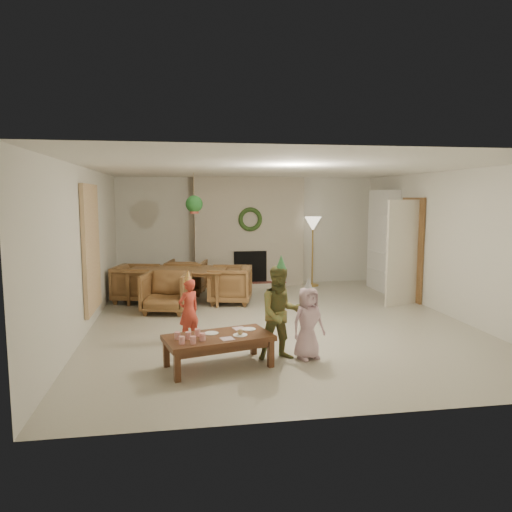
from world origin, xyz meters
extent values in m
plane|color=#B7B29E|center=(0.00, 0.00, 0.00)|extent=(7.00, 7.00, 0.00)
plane|color=white|center=(0.00, 0.00, 2.50)|extent=(7.00, 7.00, 0.00)
plane|color=silver|center=(0.00, 3.50, 1.25)|extent=(7.00, 0.00, 7.00)
plane|color=silver|center=(0.00, -3.50, 1.25)|extent=(7.00, 0.00, 7.00)
plane|color=silver|center=(-3.00, 0.00, 1.25)|extent=(0.00, 7.00, 7.00)
plane|color=silver|center=(3.00, 0.00, 1.25)|extent=(0.00, 7.00, 7.00)
cube|color=#5F2C19|center=(0.00, 3.30, 1.25)|extent=(2.50, 0.40, 2.50)
cube|color=#5C1919|center=(0.00, 2.95, 0.06)|extent=(1.60, 0.30, 0.12)
cube|color=black|center=(0.00, 3.12, 0.45)|extent=(0.75, 0.12, 0.75)
torus|color=#213F17|center=(0.00, 3.07, 1.55)|extent=(0.54, 0.10, 0.54)
cylinder|color=gold|center=(1.44, 3.00, 0.02)|extent=(0.30, 0.30, 0.03)
cylinder|color=gold|center=(1.44, 3.00, 0.75)|extent=(0.03, 0.03, 1.44)
cone|color=beige|center=(1.44, 3.00, 1.44)|extent=(0.38, 0.38, 0.32)
cube|color=white|center=(2.84, 2.30, 1.10)|extent=(0.30, 1.00, 2.20)
cube|color=white|center=(2.82, 2.30, 0.45)|extent=(0.30, 0.92, 0.03)
cube|color=white|center=(2.82, 2.30, 0.85)|extent=(0.30, 0.92, 0.03)
cube|color=white|center=(2.82, 2.30, 1.25)|extent=(0.30, 0.92, 0.03)
cube|color=white|center=(2.82, 2.30, 1.65)|extent=(0.30, 0.92, 0.03)
cube|color=#B14120|center=(2.80, 2.15, 0.59)|extent=(0.20, 0.40, 0.24)
cube|color=#293E98|center=(2.80, 2.35, 0.99)|extent=(0.20, 0.44, 0.24)
cube|color=gold|center=(2.80, 2.20, 1.38)|extent=(0.20, 0.36, 0.22)
cube|color=brown|center=(2.96, 1.20, 1.02)|extent=(0.05, 0.86, 2.04)
cube|color=beige|center=(2.58, 0.82, 1.00)|extent=(0.77, 0.32, 2.00)
cube|color=beige|center=(-2.96, 0.20, 1.25)|extent=(0.06, 1.20, 2.00)
imported|color=brown|center=(-1.64, 1.73, 0.33)|extent=(2.07, 1.46, 0.66)
imported|color=brown|center=(-1.84, 0.92, 0.36)|extent=(0.94, 0.96, 0.73)
imported|color=brown|center=(-1.45, 2.53, 0.36)|extent=(0.94, 0.96, 0.73)
imported|color=brown|center=(-2.45, 1.92, 0.36)|extent=(0.96, 0.94, 0.73)
imported|color=brown|center=(-0.64, 1.49, 0.36)|extent=(0.96, 0.94, 0.73)
cylinder|color=tan|center=(-1.30, 1.50, 2.15)|extent=(0.01, 0.01, 0.70)
cylinder|color=#AD4638|center=(-1.30, 1.50, 1.80)|extent=(0.16, 0.16, 0.12)
sphere|color=#1C5421|center=(-1.30, 1.50, 1.92)|extent=(0.32, 0.32, 0.32)
cube|color=brown|center=(-1.14, -1.98, 0.36)|extent=(1.39, 0.94, 0.06)
cube|color=brown|center=(-1.14, -1.98, 0.29)|extent=(1.27, 0.82, 0.08)
cube|color=brown|center=(-1.64, -2.38, 0.17)|extent=(0.08, 0.08, 0.33)
cube|color=brown|center=(-0.52, -2.09, 0.17)|extent=(0.08, 0.08, 0.33)
cube|color=brown|center=(-1.77, -1.88, 0.17)|extent=(0.08, 0.08, 0.33)
cube|color=brown|center=(-0.65, -1.59, 0.17)|extent=(0.08, 0.08, 0.33)
cylinder|color=white|center=(-1.58, -2.25, 0.44)|extent=(0.08, 0.08, 0.09)
cylinder|color=white|center=(-1.63, -2.06, 0.44)|extent=(0.08, 0.08, 0.09)
cylinder|color=white|center=(-1.45, -2.27, 0.44)|extent=(0.08, 0.08, 0.09)
cylinder|color=white|center=(-1.50, -2.08, 0.44)|extent=(0.08, 0.08, 0.09)
cylinder|color=white|center=(-1.34, -2.16, 0.44)|extent=(0.08, 0.08, 0.09)
cylinder|color=white|center=(-1.39, -1.97, 0.44)|extent=(0.08, 0.08, 0.09)
cylinder|color=white|center=(-1.22, -1.88, 0.40)|extent=(0.22, 0.22, 0.01)
cylinder|color=white|center=(-0.88, -2.02, 0.40)|extent=(0.22, 0.22, 0.01)
cylinder|color=white|center=(-0.74, -1.78, 0.40)|extent=(0.22, 0.22, 0.01)
sphere|color=tan|center=(-0.88, -2.02, 0.43)|extent=(0.08, 0.08, 0.07)
cube|color=#DBA1B9|center=(-1.05, -2.14, 0.39)|extent=(0.18, 0.18, 0.01)
cube|color=#DBA1B9|center=(-0.86, -1.73, 0.39)|extent=(0.18, 0.18, 0.01)
imported|color=#C23A29|center=(-1.48, -0.95, 0.46)|extent=(0.40, 0.37, 0.92)
cone|color=#CECC44|center=(-1.48, -0.95, 0.96)|extent=(0.15, 0.15, 0.17)
imported|color=#9A632A|center=(-0.34, -1.83, 0.60)|extent=(0.61, 0.49, 1.20)
cone|color=#449E54|center=(-0.34, -1.83, 1.24)|extent=(0.18, 0.18, 0.20)
imported|color=beige|center=(0.01, -1.85, 0.46)|extent=(0.52, 0.42, 0.93)
cone|color=silver|center=(0.01, -1.85, 0.97)|extent=(0.14, 0.14, 0.17)
camera|label=1|loc=(-1.58, -7.56, 2.05)|focal=33.43mm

